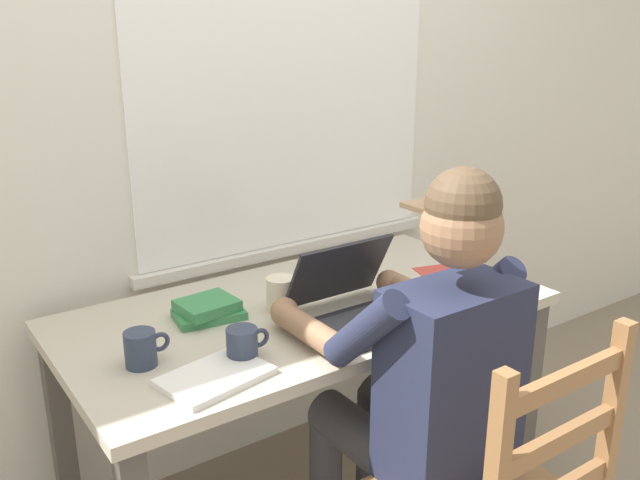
% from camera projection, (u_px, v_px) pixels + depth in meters
% --- Properties ---
extents(back_wall, '(6.00, 0.08, 2.60)m').
position_uv_depth(back_wall, '(229.00, 104.00, 2.24)').
color(back_wall, silver).
rests_on(back_wall, ground).
extents(desk, '(1.44, 0.74, 0.74)m').
position_uv_depth(desk, '(306.00, 335.00, 2.09)').
color(desk, '#BCB29E').
rests_on(desk, ground).
extents(seated_person, '(0.50, 0.60, 1.26)m').
position_uv_depth(seated_person, '(421.00, 374.00, 1.76)').
color(seated_person, '#232842').
rests_on(seated_person, ground).
extents(laptop, '(0.33, 0.34, 0.21)m').
position_uv_depth(laptop, '(359.00, 302.00, 1.96)').
color(laptop, '#232328').
rests_on(laptop, desk).
extents(computer_mouse, '(0.06, 0.10, 0.03)m').
position_uv_depth(computer_mouse, '(431.00, 302.00, 2.04)').
color(computer_mouse, '#232328').
rests_on(computer_mouse, desk).
extents(coffee_mug_white, '(0.12, 0.09, 0.10)m').
position_uv_depth(coffee_mug_white, '(281.00, 294.00, 2.02)').
color(coffee_mug_white, beige).
rests_on(coffee_mug_white, desk).
extents(coffee_mug_dark, '(0.12, 0.08, 0.09)m').
position_uv_depth(coffee_mug_dark, '(141.00, 348.00, 1.69)').
color(coffee_mug_dark, '#2D384C').
rests_on(coffee_mug_dark, desk).
extents(coffee_mug_spare, '(0.12, 0.08, 0.09)m').
position_uv_depth(coffee_mug_spare, '(243.00, 344.00, 1.72)').
color(coffee_mug_spare, '#2D384C').
rests_on(coffee_mug_spare, desk).
extents(book_stack_main, '(0.21, 0.15, 0.06)m').
position_uv_depth(book_stack_main, '(208.00, 310.00, 1.97)').
color(book_stack_main, '#38844C').
rests_on(book_stack_main, desk).
extents(paper_pile_near_laptop, '(0.28, 0.21, 0.02)m').
position_uv_depth(paper_pile_near_laptop, '(215.00, 376.00, 1.64)').
color(paper_pile_near_laptop, white).
rests_on(paper_pile_near_laptop, desk).
extents(landscape_photo_print, '(0.15, 0.12, 0.00)m').
position_uv_depth(landscape_photo_print, '(434.00, 270.00, 2.35)').
color(landscape_photo_print, '#C63D33').
rests_on(landscape_photo_print, desk).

